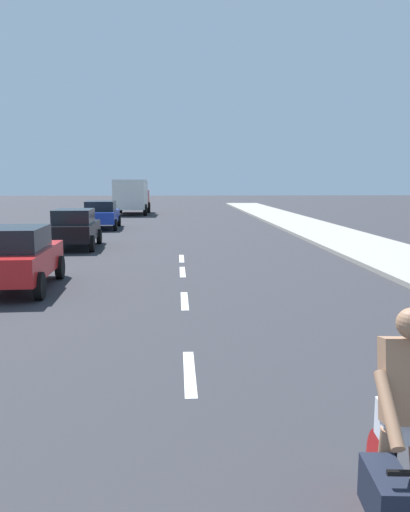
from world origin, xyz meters
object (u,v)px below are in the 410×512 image
at_px(parked_car_black, 75,227).
at_px(delivery_truck, 132,196).
at_px(cyclist, 401,448).
at_px(parked_car_blue, 101,214).
at_px(parked_car_red, 16,256).

xyz_separation_m(parked_car_black, delivery_truck, (0.49, 21.79, 0.67)).
distance_m(cyclist, parked_car_blue, 27.41).
height_order(parked_car_black, parked_car_blue, same).
xyz_separation_m(parked_car_red, parked_car_blue, (-0.29, 17.03, 0.00)).
xyz_separation_m(cyclist, parked_car_blue, (-5.83, 26.78, 0.01)).
bearing_deg(cyclist, delivery_truck, -77.98).
bearing_deg(parked_car_black, parked_car_red, -91.41).
relative_size(parked_car_red, parked_car_black, 0.99).
height_order(cyclist, parked_car_blue, cyclist).
bearing_deg(cyclist, parked_car_black, -67.91).
height_order(cyclist, parked_car_black, cyclist).
bearing_deg(cyclist, parked_car_red, -55.79).
distance_m(parked_car_red, delivery_truck, 30.00).
bearing_deg(delivery_truck, parked_car_red, -89.94).
distance_m(cyclist, delivery_truck, 40.09).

